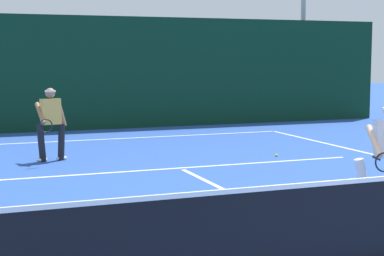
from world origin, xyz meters
TOP-DOWN VIEW (x-y plane):
  - court_line_baseline_far at (0.00, 11.67)m, footprint 9.86×0.10m
  - court_line_service at (0.00, 6.60)m, footprint 8.04×0.10m
  - court_line_centre at (0.00, 3.20)m, footprint 0.10×6.40m
  - tennis_net at (0.00, 0.00)m, footprint 10.81×0.09m
  - player_far at (-2.37, 8.47)m, footprint 0.72×0.90m
  - tennis_ball at (2.62, 7.23)m, footprint 0.07×0.07m
  - back_fence_windscreen at (0.00, 14.14)m, footprint 20.58×0.12m
  - light_pole at (7.99, 15.19)m, footprint 0.55×0.44m

SIDE VIEW (x-z plane):
  - court_line_baseline_far at x=0.00m, z-range 0.00..0.01m
  - court_line_service at x=0.00m, z-range 0.00..0.01m
  - court_line_centre at x=0.00m, z-range 0.00..0.01m
  - tennis_ball at x=2.62m, z-range 0.00..0.07m
  - tennis_net at x=0.00m, z-range -0.01..1.05m
  - player_far at x=-2.37m, z-range 0.08..1.72m
  - back_fence_windscreen at x=0.00m, z-range 0.00..3.60m
  - light_pole at x=7.99m, z-range 0.82..7.47m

